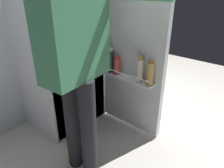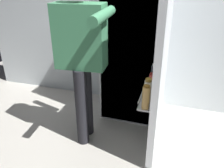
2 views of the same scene
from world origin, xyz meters
The scene contains 4 objects.
ground_plane centered at (0.00, 0.00, 0.00)m, with size 5.88×5.88×0.00m, color #B7B2A8.
kitchen_wall centered at (0.00, 0.87, 1.22)m, with size 4.40×0.10×2.45m, color silver.
refrigerator centered at (0.04, 0.47, 0.88)m, with size 0.74×1.24×1.77m.
person centered at (-0.35, -0.14, 0.99)m, with size 0.59×0.75×1.65m.
Camera 1 is at (-1.20, -1.16, 1.40)m, focal length 33.82 mm.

